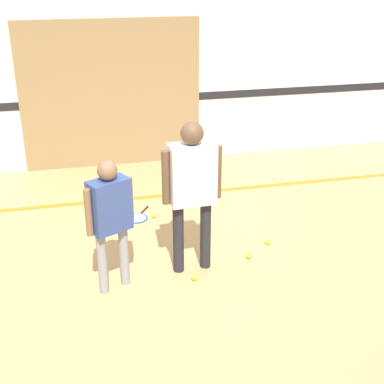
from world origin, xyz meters
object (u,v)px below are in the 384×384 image
at_px(tennis_ball_stray_right, 268,242).
at_px(tennis_ball_stray_left, 249,255).
at_px(tennis_ball_by_spare_racket, 154,215).
at_px(person_instructor, 192,182).
at_px(racket_spare_on_floor, 137,217).
at_px(person_student_left, 110,212).
at_px(tennis_ball_near_instructor, 194,277).

bearing_deg(tennis_ball_stray_right, tennis_ball_stray_left, -141.74).
relative_size(tennis_ball_by_spare_racket, tennis_ball_stray_left, 1.00).
height_order(person_instructor, racket_spare_on_floor, person_instructor).
xyz_separation_m(person_student_left, racket_spare_on_floor, (0.42, 1.50, -0.84)).
xyz_separation_m(racket_spare_on_floor, tennis_ball_stray_right, (1.40, -1.02, 0.02)).
xyz_separation_m(person_instructor, tennis_ball_stray_right, (0.98, 0.31, -0.97)).
xyz_separation_m(tennis_ball_by_spare_racket, tennis_ball_stray_left, (0.87, -1.22, 0.00)).
xyz_separation_m(person_instructor, racket_spare_on_floor, (-0.42, 1.32, -1.00)).
bearing_deg(person_instructor, person_student_left, -171.73).
xyz_separation_m(tennis_ball_stray_left, tennis_ball_stray_right, (0.31, 0.25, 0.00)).
bearing_deg(tennis_ball_near_instructor, tennis_ball_stray_left, 22.69).
xyz_separation_m(tennis_ball_by_spare_racket, tennis_ball_stray_right, (1.18, -0.98, 0.00)).
relative_size(racket_spare_on_floor, tennis_ball_stray_left, 7.77).
bearing_deg(tennis_ball_stray_left, racket_spare_on_floor, 130.62).
bearing_deg(racket_spare_on_floor, tennis_ball_stray_right, -93.74).
xyz_separation_m(person_student_left, tennis_ball_near_instructor, (0.81, -0.06, -0.81)).
height_order(tennis_ball_by_spare_racket, tennis_ball_stray_left, same).
bearing_deg(racket_spare_on_floor, person_student_left, -163.48).
bearing_deg(person_student_left, tennis_ball_stray_left, -17.38).
bearing_deg(tennis_ball_by_spare_racket, person_instructor, -81.08).
height_order(person_student_left, tennis_ball_by_spare_racket, person_student_left).
distance_m(tennis_ball_near_instructor, tennis_ball_stray_left, 0.75).
xyz_separation_m(person_instructor, person_student_left, (-0.84, -0.17, -0.16)).
relative_size(tennis_ball_near_instructor, tennis_ball_stray_right, 1.00).
relative_size(tennis_ball_stray_left, tennis_ball_stray_right, 1.00).
height_order(tennis_ball_near_instructor, tennis_ball_by_spare_racket, same).
distance_m(tennis_ball_stray_left, tennis_ball_stray_right, 0.40).
bearing_deg(tennis_ball_near_instructor, tennis_ball_stray_right, 28.07).
distance_m(racket_spare_on_floor, tennis_ball_stray_left, 1.66).
bearing_deg(racket_spare_on_floor, tennis_ball_stray_left, -107.08).
bearing_deg(tennis_ball_stray_right, person_instructor, -162.68).
relative_size(person_instructor, racket_spare_on_floor, 3.18).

